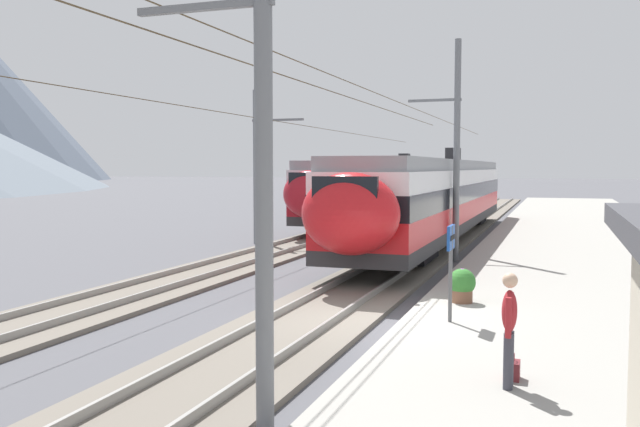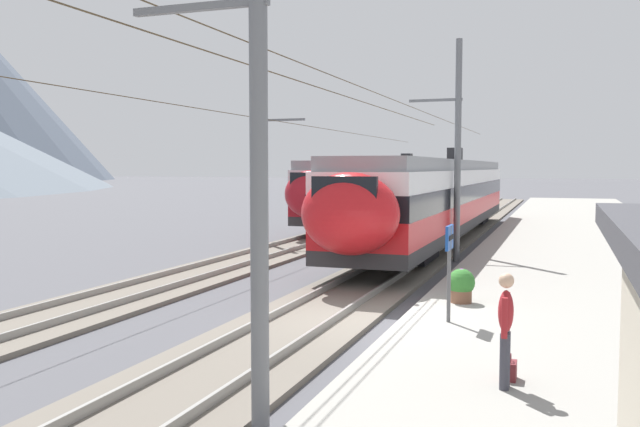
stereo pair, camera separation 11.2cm
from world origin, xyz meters
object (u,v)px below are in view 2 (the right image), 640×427
object	(u,v)px
catenary_mast_west	(250,127)
catenary_mast_far_side	(261,163)
catenary_mast_mid	(455,147)
train_near_platform	(439,195)
platform_sign	(449,251)
train_far_track	(390,186)
potted_plant_platform_edge	(461,284)
handbag_beside_passenger	(510,370)
passenger_walking	(506,324)

from	to	relation	value
catenary_mast_west	catenary_mast_far_side	distance (m)	22.11
catenary_mast_mid	catenary_mast_far_side	bearing A→B (deg)	73.19
train_near_platform	catenary_mast_mid	size ratio (longest dim) A/B	0.67
train_near_platform	platform_sign	bearing A→B (deg)	-169.41
train_far_track	catenary_mast_far_side	world-z (taller)	catenary_mast_far_side
catenary_mast_far_side	potted_plant_platform_edge	distance (m)	16.45
potted_plant_platform_edge	catenary_mast_west	bearing A→B (deg)	168.74
train_far_track	handbag_beside_passenger	world-z (taller)	train_far_track
train_near_platform	catenary_mast_mid	xyz separation A→B (m)	(-5.81, -1.58, 2.04)
train_far_track	passenger_walking	size ratio (longest dim) A/B	18.71
catenary_mast_mid	platform_sign	world-z (taller)	catenary_mast_mid
catenary_mast_mid	handbag_beside_passenger	world-z (taller)	catenary_mast_mid
platform_sign	passenger_walking	size ratio (longest dim) A/B	1.19
train_far_track	platform_sign	bearing A→B (deg)	-163.84
catenary_mast_west	handbag_beside_passenger	size ratio (longest dim) A/B	107.21
train_near_platform	platform_sign	world-z (taller)	train_near_platform
train_near_platform	handbag_beside_passenger	world-z (taller)	train_near_platform
passenger_walking	handbag_beside_passenger	size ratio (longest dim) A/B	4.15
train_near_platform	train_far_track	world-z (taller)	same
catenary_mast_mid	platform_sign	distance (m)	11.75
platform_sign	passenger_walking	distance (m)	4.22
train_near_platform	passenger_walking	size ratio (longest dim) A/B	17.21
catenary_mast_west	catenary_mast_mid	size ratio (longest dim) A/B	1.00
catenary_mast_west	passenger_walking	world-z (taller)	catenary_mast_west
train_near_platform	handbag_beside_passenger	bearing A→B (deg)	-167.19
catenary_mast_mid	potted_plant_platform_edge	world-z (taller)	catenary_mast_mid
passenger_walking	platform_sign	bearing A→B (deg)	20.12
train_far_track	catenary_mast_far_side	xyz separation A→B (m)	(-16.31, 2.01, 1.51)
catenary_mast_mid	handbag_beside_passenger	size ratio (longest dim) A/B	107.21
train_far_track	potted_plant_platform_edge	xyz separation A→B (m)	(-28.35, -8.79, -1.47)
catenary_mast_far_side	passenger_walking	bearing A→B (deg)	-145.83
train_near_platform	catenary_mast_far_side	bearing A→B (deg)	111.69
catenary_mast_mid	catenary_mast_far_side	world-z (taller)	catenary_mast_mid
platform_sign	potted_plant_platform_edge	distance (m)	2.35
handbag_beside_passenger	catenary_mast_far_side	bearing A→B (deg)	34.93
potted_plant_platform_edge	catenary_mast_far_side	bearing A→B (deg)	41.89
catenary_mast_far_side	catenary_mast_west	bearing A→B (deg)	-155.43
train_near_platform	platform_sign	size ratio (longest dim) A/B	14.44
platform_sign	passenger_walking	xyz separation A→B (m)	(-3.93, -1.44, -0.54)
catenary_mast_far_side	passenger_walking	xyz separation A→B (m)	(-18.08, -12.28, -2.47)
handbag_beside_passenger	potted_plant_platform_edge	bearing A→B (deg)	15.22
catenary_mast_west	potted_plant_platform_edge	xyz separation A→B (m)	(8.07, -1.61, -3.29)
catenary_mast_west	catenary_mast_mid	distance (m)	17.33
train_near_platform	catenary_mast_west	world-z (taller)	catenary_mast_west
train_near_platform	platform_sign	distance (m)	17.49
catenary_mast_west	catenary_mast_far_side	world-z (taller)	catenary_mast_west
train_near_platform	passenger_walking	world-z (taller)	train_near_platform
catenary_mast_west	catenary_mast_far_side	xyz separation A→B (m)	(20.11, 9.20, -0.31)
train_far_track	handbag_beside_passenger	size ratio (longest dim) A/B	77.72
catenary_mast_west	handbag_beside_passenger	bearing A→B (deg)	-51.93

